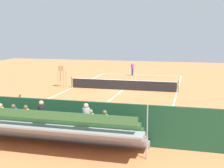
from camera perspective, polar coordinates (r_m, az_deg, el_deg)
name	(u,v)px	position (r m, az deg, el deg)	size (l,w,h in m)	color
ground_plane	(123,90)	(28.99, 1.99, -1.09)	(60.00, 60.00, 0.00)	#D17542
court_line_markings	(123,90)	(29.02, 2.00, -1.07)	(10.10, 22.20, 0.01)	white
tennis_net	(123,85)	(28.90, 1.99, -0.11)	(10.30, 0.10, 1.07)	black
backdrop_wall	(62,119)	(15.74, -9.25, -6.48)	(18.00, 0.16, 2.00)	#194228
bleacher_stand	(52,128)	(14.53, -11.09, -8.04)	(9.06, 2.40, 2.48)	gray
umpire_chair	(62,74)	(30.77, -9.32, 1.88)	(0.67, 0.67, 2.14)	#A88456
courtside_bench	(114,127)	(15.73, 0.43, -8.04)	(1.80, 0.40, 0.93)	#234C2D
equipment_bag	(75,132)	(16.35, -6.94, -8.83)	(0.90, 0.36, 0.36)	#334C8C
tennis_player	(132,67)	(38.76, 3.81, 3.07)	(0.45, 0.56, 1.93)	navy
tennis_racket	(129,75)	(39.27, 3.25, 1.68)	(0.43, 0.57, 0.03)	black
tennis_ball_near	(121,76)	(37.93, 1.66, 1.45)	(0.07, 0.07, 0.07)	#CCDB33
tennis_ball_far	(130,76)	(37.94, 3.41, 1.44)	(0.07, 0.07, 0.07)	#CCDB33
line_judge	(18,111)	(17.85, -17.03, -4.82)	(0.40, 0.54, 1.93)	#232328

